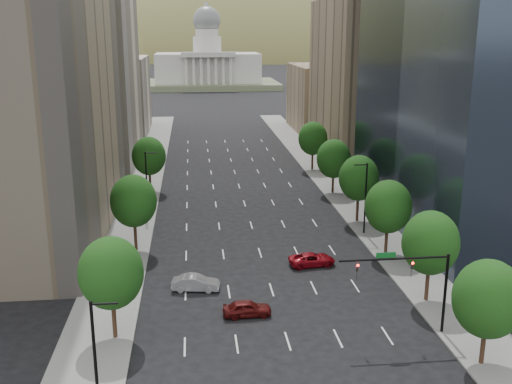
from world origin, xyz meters
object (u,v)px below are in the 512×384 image
object	(u,v)px
capitol	(208,67)
car_maroon	(247,308)
car_silver	(196,283)
car_red_far	(312,259)
traffic_signal	(417,277)

from	to	relation	value
capitol	car_maroon	world-z (taller)	capitol
car_silver	car_red_far	world-z (taller)	car_silver
traffic_signal	car_silver	world-z (taller)	traffic_signal
capitol	car_maroon	xyz separation A→B (m)	(-2.87, -214.93, -7.85)
traffic_signal	car_red_far	size ratio (longest dim) A/B	1.84
capitol	car_silver	xyz separation A→B (m)	(-7.33, -209.04, -7.82)
traffic_signal	car_maroon	xyz separation A→B (m)	(-13.40, 4.78, -4.44)
traffic_signal	car_maroon	world-z (taller)	traffic_signal
capitol	car_maroon	distance (m)	215.09
car_maroon	car_red_far	xyz separation A→B (m)	(8.00, 10.90, -0.04)
car_maroon	car_red_far	size ratio (longest dim) A/B	0.86
traffic_signal	car_red_far	bearing A→B (deg)	109.01
capitol	car_red_far	bearing A→B (deg)	-88.56
capitol	car_silver	world-z (taller)	capitol
car_maroon	car_silver	distance (m)	7.38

